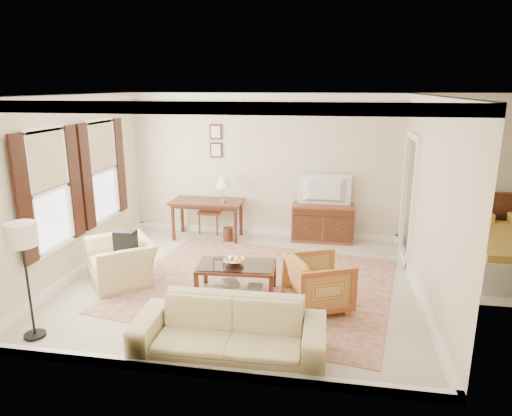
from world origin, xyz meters
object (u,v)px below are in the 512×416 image
(writing_desk, at_px, (207,206))
(striped_armchair, at_px, (319,281))
(tv, at_px, (324,180))
(club_armchair, at_px, (121,255))
(sofa, at_px, (229,322))
(sideboard, at_px, (323,223))
(coffee_table, at_px, (237,271))

(writing_desk, height_order, striped_armchair, striped_armchair)
(writing_desk, relative_size, tv, 1.44)
(striped_armchair, relative_size, club_armchair, 0.78)
(striped_armchair, distance_m, sofa, 1.65)
(striped_armchair, xyz_separation_m, sofa, (-0.96, -1.35, 0.02))
(writing_desk, height_order, tv, tv)
(sideboard, height_order, tv, tv)
(writing_desk, relative_size, coffee_table, 1.22)
(sideboard, distance_m, sofa, 4.36)
(striped_armchair, height_order, sofa, sofa)
(sideboard, height_order, coffee_table, sideboard)
(striped_armchair, bearing_deg, writing_desk, 16.64)
(sideboard, bearing_deg, club_armchair, -140.39)
(sideboard, height_order, sofa, sofa)
(sideboard, bearing_deg, coffee_table, -113.94)
(coffee_table, relative_size, striped_armchair, 1.43)
(tv, bearing_deg, striped_armchair, 90.51)
(striped_armchair, height_order, club_armchair, club_armchair)
(coffee_table, bearing_deg, striped_armchair, -10.94)
(coffee_table, bearing_deg, tv, 65.90)
(club_armchair, xyz_separation_m, sofa, (2.14, -1.71, -0.03))
(sideboard, bearing_deg, striped_armchair, -89.50)
(sideboard, distance_m, striped_armchair, 2.91)
(sideboard, distance_m, tv, 0.87)
(tv, bearing_deg, writing_desk, 4.31)
(writing_desk, distance_m, striped_armchair, 3.60)
(writing_desk, relative_size, striped_armchair, 1.74)
(coffee_table, xyz_separation_m, sofa, (0.25, -1.58, 0.06))
(coffee_table, distance_m, sofa, 1.60)
(tv, relative_size, club_armchair, 0.95)
(tv, distance_m, coffee_table, 3.04)
(coffee_table, bearing_deg, sofa, -80.87)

